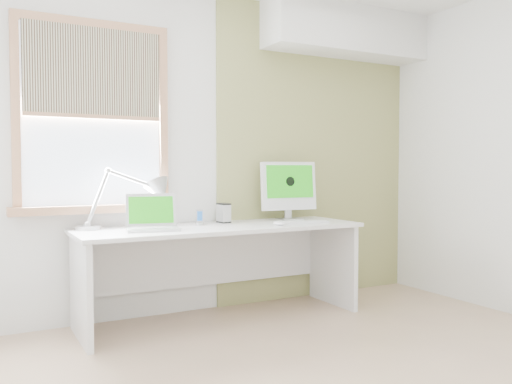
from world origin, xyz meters
TOP-DOWN VIEW (x-y plane):
  - room at (0.00, 0.00)m, footprint 4.04×3.54m
  - accent_wall at (1.00, 1.74)m, footprint 2.00×0.02m
  - soffit at (1.20, 1.57)m, footprint 1.60×0.40m
  - window at (-1.00, 1.71)m, footprint 1.20×0.14m
  - desk at (-0.12, 1.44)m, footprint 2.20×0.70m
  - desk_lamp at (-0.64, 1.61)m, footprint 0.80×0.32m
  - laptop at (-0.67, 1.38)m, footprint 0.42×0.36m
  - phone_dock at (-0.25, 1.52)m, footprint 0.07×0.07m
  - external_drive at (-0.01, 1.59)m, footprint 0.08×0.13m
  - imac at (0.59, 1.56)m, footprint 0.51×0.18m
  - keyboard at (0.53, 1.25)m, footprint 0.43×0.18m
  - mouse at (0.28, 1.19)m, footprint 0.09×0.13m

SIDE VIEW (x-z plane):
  - desk at x=-0.12m, z-range 0.17..0.90m
  - keyboard at x=0.53m, z-range 0.73..0.75m
  - mouse at x=0.28m, z-range 0.73..0.76m
  - phone_dock at x=-0.25m, z-range 0.70..0.82m
  - laptop at x=-0.67m, z-range 0.67..0.92m
  - external_drive at x=-0.01m, z-range 0.73..0.89m
  - desk_lamp at x=-0.64m, z-range 0.74..1.19m
  - imac at x=0.59m, z-range 0.76..1.25m
  - room at x=0.00m, z-range -0.02..2.62m
  - accent_wall at x=1.00m, z-range 0.00..2.60m
  - window at x=-1.00m, z-range 0.83..2.25m
  - soffit at x=1.20m, z-range 2.19..2.61m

